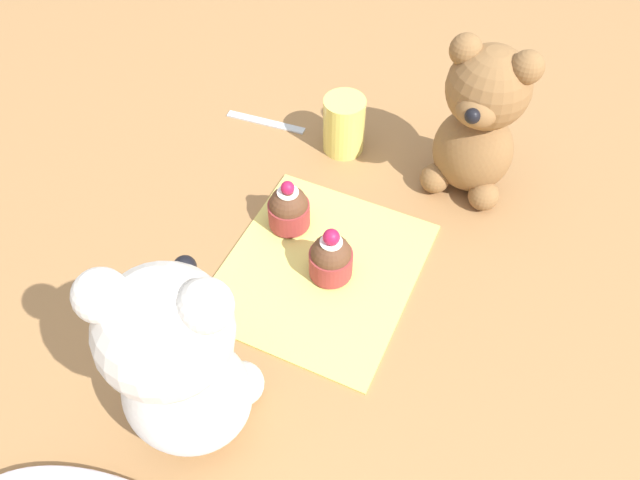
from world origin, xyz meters
TOP-DOWN VIEW (x-y plane):
  - ground_plane at (0.00, 0.00)m, footprint 4.00×4.00m
  - knitted_placemat at (0.00, 0.00)m, footprint 0.21×0.24m
  - teddy_bear_cream at (0.03, 0.21)m, footprint 0.14×0.13m
  - teddy_bear_tan at (-0.11, -0.20)m, footprint 0.10×0.11m
  - cupcake_near_cream_bear at (-0.01, 0.00)m, footprint 0.05×0.05m
  - cupcake_near_tan_bear at (0.06, -0.05)m, footprint 0.05×0.05m
  - juice_glass at (0.06, -0.20)m, footprint 0.05×0.05m
  - teaspoon at (0.18, -0.20)m, footprint 0.12×0.02m

SIDE VIEW (x-z plane):
  - ground_plane at x=0.00m, z-range 0.00..0.00m
  - teaspoon at x=0.18m, z-range 0.00..0.01m
  - knitted_placemat at x=0.00m, z-range 0.00..0.01m
  - cupcake_near_tan_bear at x=0.06m, z-range 0.00..0.07m
  - cupcake_near_cream_bear at x=-0.01m, z-range 0.00..0.07m
  - juice_glass at x=0.06m, z-range 0.00..0.08m
  - teddy_bear_tan at x=-0.11m, z-range 0.00..0.20m
  - teddy_bear_cream at x=0.03m, z-range 0.00..0.23m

